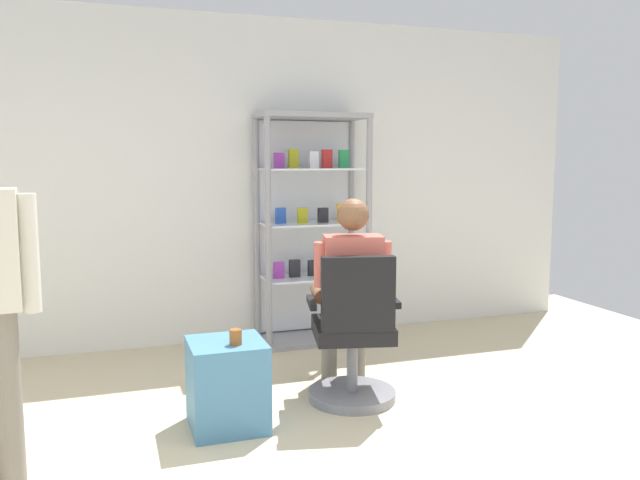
# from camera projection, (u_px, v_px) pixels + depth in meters

# --- Properties ---
(back_wall) EXTENTS (6.00, 0.10, 2.70)m
(back_wall) POSITION_uv_depth(u_px,v_px,m) (256.00, 181.00, 5.39)
(back_wall) COLOR silver
(back_wall) RESTS_ON ground
(display_cabinet_main) EXTENTS (0.90, 0.45, 1.90)m
(display_cabinet_main) POSITION_uv_depth(u_px,v_px,m) (310.00, 227.00, 5.35)
(display_cabinet_main) COLOR gray
(display_cabinet_main) RESTS_ON ground
(office_chair) EXTENTS (0.61, 0.58, 0.96)m
(office_chair) POSITION_uv_depth(u_px,v_px,m) (354.00, 342.00, 3.98)
(office_chair) COLOR slate
(office_chair) RESTS_ON ground
(seated_shopkeeper) EXTENTS (0.55, 0.61, 1.29)m
(seated_shopkeeper) POSITION_uv_depth(u_px,v_px,m) (350.00, 287.00, 4.10)
(seated_shopkeeper) COLOR slate
(seated_shopkeeper) RESTS_ON ground
(storage_crate) EXTENTS (0.42, 0.42, 0.51)m
(storage_crate) POSITION_uv_depth(u_px,v_px,m) (227.00, 384.00, 3.63)
(storage_crate) COLOR teal
(storage_crate) RESTS_ON ground
(tea_glass) EXTENTS (0.07, 0.07, 0.09)m
(tea_glass) POSITION_uv_depth(u_px,v_px,m) (236.00, 337.00, 3.53)
(tea_glass) COLOR brown
(tea_glass) RESTS_ON storage_crate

